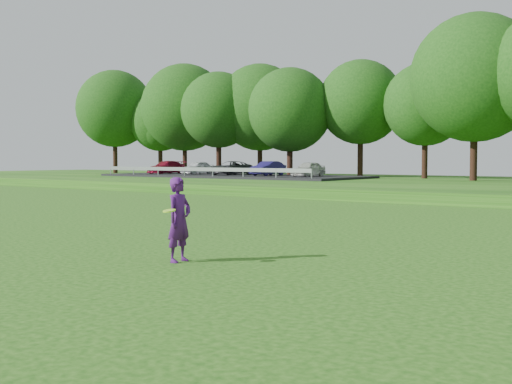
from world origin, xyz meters
The scene contains 4 objects.
ground centered at (0.00, 0.00, 0.00)m, with size 140.00×140.00×0.00m, color #16460D.
walking_path centered at (0.00, 20.00, 0.02)m, with size 130.00×1.60×0.04m, color gray.
parking_lot centered at (-24.26, 32.81, 1.03)m, with size 24.00×9.00×1.38m.
woman centered at (2.19, -0.26, 0.91)m, with size 0.53×0.93×1.81m.
Camera 1 is at (11.78, -10.07, 2.21)m, focal length 45.00 mm.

